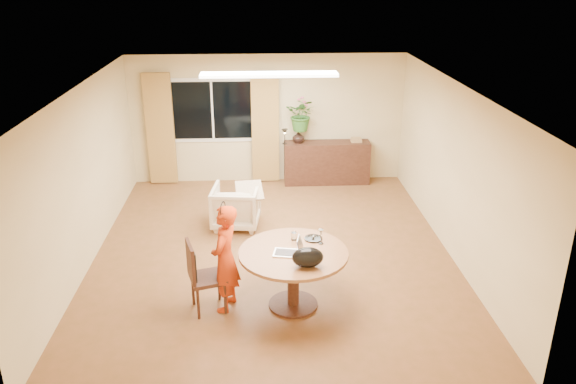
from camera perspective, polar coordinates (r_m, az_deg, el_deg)
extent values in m
plane|color=brown|center=(8.86, -1.54, -6.12)|extent=(6.50, 6.50, 0.00)
plane|color=white|center=(7.98, -1.73, 10.59)|extent=(6.50, 6.50, 0.00)
plane|color=tan|center=(11.44, -2.09, 7.40)|extent=(5.50, 0.00, 5.50)
plane|color=tan|center=(8.72, -20.02, 1.34)|extent=(0.00, 6.50, 6.50)
plane|color=tan|center=(8.83, 16.51, 2.05)|extent=(0.00, 6.50, 6.50)
cube|color=white|center=(11.41, -7.69, 8.22)|extent=(1.70, 0.02, 1.30)
cube|color=black|center=(11.40, -7.70, 8.20)|extent=(1.55, 0.01, 1.15)
cube|color=white|center=(11.40, -7.70, 8.20)|extent=(0.04, 0.01, 1.15)
cube|color=olive|center=(11.55, -12.86, 6.21)|extent=(0.55, 0.08, 2.25)
cube|color=olive|center=(11.39, -2.32, 6.52)|extent=(0.55, 0.08, 2.25)
cube|color=white|center=(9.16, -1.93, 11.85)|extent=(2.20, 0.35, 0.05)
cylinder|color=brown|center=(7.18, 0.55, -6.23)|extent=(1.41, 1.41, 0.04)
cylinder|color=#311910|center=(7.38, 0.54, -8.96)|extent=(0.15, 0.15, 0.76)
cylinder|color=#311910|center=(7.57, 0.53, -11.32)|extent=(0.65, 0.65, 0.03)
imported|color=red|center=(7.22, -6.40, -6.73)|extent=(0.60, 0.48, 1.45)
imported|color=beige|center=(9.63, -5.32, -1.44)|extent=(0.86, 0.88, 0.73)
cube|color=#311910|center=(11.54, 3.95, 3.00)|extent=(1.73, 0.42, 0.87)
imported|color=black|center=(11.32, 1.05, 5.63)|extent=(0.26, 0.26, 0.25)
imported|color=#285E23|center=(11.20, 1.42, 7.86)|extent=(0.72, 0.67, 0.66)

